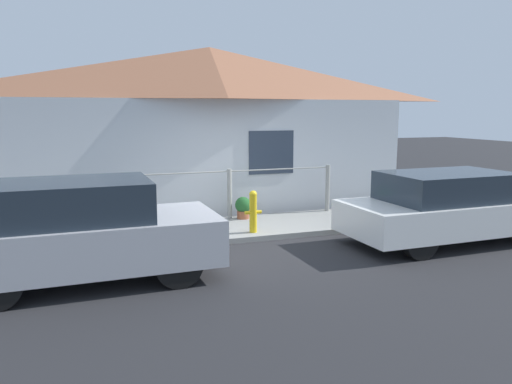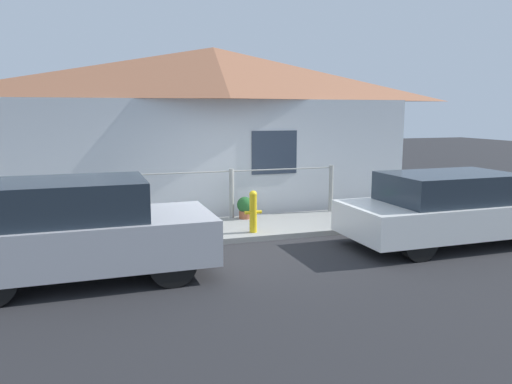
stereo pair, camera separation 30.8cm
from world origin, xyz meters
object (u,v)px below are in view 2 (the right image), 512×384
car_right (453,208)px  fire_hydrant (253,211)px  car_left (81,230)px  potted_plant_near_hydrant (245,207)px

car_right → fire_hydrant: (-3.36, 1.56, -0.13)m
car_left → car_right: 6.45m
car_right → potted_plant_near_hydrant: size_ratio=8.82×
fire_hydrant → potted_plant_near_hydrant: bearing=80.4°
car_left → potted_plant_near_hydrant: size_ratio=7.74×
car_left → fire_hydrant: size_ratio=4.53×
car_left → car_right: (6.45, -0.00, -0.07)m
fire_hydrant → car_left: bearing=-153.2°
car_left → car_right: car_left is taller
car_right → fire_hydrant: bearing=154.3°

